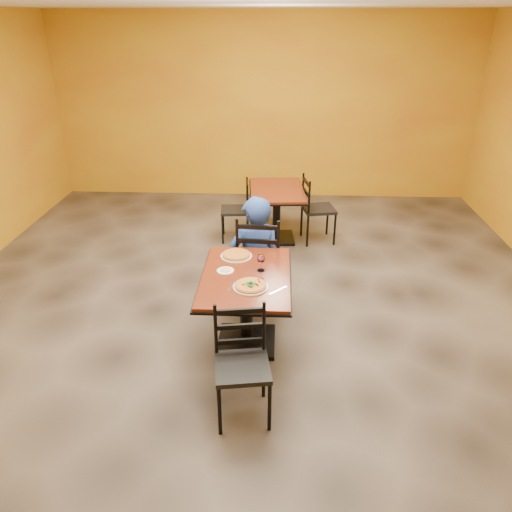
# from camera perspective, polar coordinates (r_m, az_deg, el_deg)

# --- Properties ---
(floor) EXTENTS (7.00, 8.00, 0.01)m
(floor) POSITION_cam_1_polar(r_m,az_deg,el_deg) (5.33, -0.73, -6.81)
(floor) COLOR black
(floor) RESTS_ON ground
(ceiling) EXTENTS (7.00, 8.00, 0.01)m
(ceiling) POSITION_cam_1_polar(r_m,az_deg,el_deg) (4.49, -0.97, 27.43)
(ceiling) COLOR white
(ceiling) RESTS_ON ground
(wall_back) EXTENTS (7.00, 0.01, 3.00)m
(wall_back) POSITION_cam_1_polar(r_m,az_deg,el_deg) (8.59, 0.89, 16.64)
(wall_back) COLOR gold
(wall_back) RESTS_ON ground
(table_main) EXTENTS (0.83, 1.23, 0.75)m
(table_main) POSITION_cam_1_polar(r_m,az_deg,el_deg) (4.61, -1.14, -4.34)
(table_main) COLOR maroon
(table_main) RESTS_ON floor
(table_second) EXTENTS (0.83, 1.16, 0.75)m
(table_second) POSITION_cam_1_polar(r_m,az_deg,el_deg) (6.90, 2.41, 6.14)
(table_second) COLOR maroon
(table_second) RESTS_ON floor
(chair_main_near) EXTENTS (0.48, 0.48, 0.92)m
(chair_main_near) POSITION_cam_1_polar(r_m,az_deg,el_deg) (3.87, -1.60, -12.77)
(chair_main_near) COLOR black
(chair_main_near) RESTS_ON floor
(chair_main_far) EXTENTS (0.50, 0.50, 1.04)m
(chair_main_far) POSITION_cam_1_polar(r_m,az_deg,el_deg) (5.38, 0.43, -0.15)
(chair_main_far) COLOR black
(chair_main_far) RESTS_ON floor
(chair_second_left) EXTENTS (0.42, 0.42, 0.86)m
(chair_second_left) POSITION_cam_1_polar(r_m,az_deg,el_deg) (6.97, -2.44, 5.27)
(chair_second_left) COLOR black
(chair_second_left) RESTS_ON floor
(chair_second_right) EXTENTS (0.49, 0.49, 0.94)m
(chair_second_right) POSITION_cam_1_polar(r_m,az_deg,el_deg) (6.95, 7.24, 5.37)
(chair_second_right) COLOR black
(chair_second_right) RESTS_ON floor
(diner) EXTENTS (0.70, 0.58, 1.21)m
(diner) POSITION_cam_1_polar(r_m,az_deg,el_deg) (5.37, -0.14, 0.80)
(diner) COLOR navy
(diner) RESTS_ON floor
(plate_main) EXTENTS (0.31, 0.31, 0.01)m
(plate_main) POSITION_cam_1_polar(r_m,az_deg,el_deg) (4.32, -0.64, -3.57)
(plate_main) COLOR white
(plate_main) RESTS_ON table_main
(pizza_main) EXTENTS (0.28, 0.28, 0.02)m
(pizza_main) POSITION_cam_1_polar(r_m,az_deg,el_deg) (4.31, -0.64, -3.38)
(pizza_main) COLOR maroon
(pizza_main) RESTS_ON plate_main
(plate_far) EXTENTS (0.31, 0.31, 0.01)m
(plate_far) POSITION_cam_1_polar(r_m,az_deg,el_deg) (4.87, -2.28, 0.01)
(plate_far) COLOR white
(plate_far) RESTS_ON table_main
(pizza_far) EXTENTS (0.28, 0.28, 0.02)m
(pizza_far) POSITION_cam_1_polar(r_m,az_deg,el_deg) (4.86, -2.29, 0.18)
(pizza_far) COLOR #B97F23
(pizza_far) RESTS_ON plate_far
(side_plate) EXTENTS (0.16, 0.16, 0.01)m
(side_plate) POSITION_cam_1_polar(r_m,az_deg,el_deg) (4.59, -3.54, -1.71)
(side_plate) COLOR white
(side_plate) RESTS_ON table_main
(dip) EXTENTS (0.09, 0.09, 0.01)m
(dip) POSITION_cam_1_polar(r_m,az_deg,el_deg) (4.59, -3.55, -1.61)
(dip) COLOR tan
(dip) RESTS_ON side_plate
(wine_glass) EXTENTS (0.08, 0.08, 0.18)m
(wine_glass) POSITION_cam_1_polar(r_m,az_deg,el_deg) (4.56, 0.57, -0.69)
(wine_glass) COLOR white
(wine_glass) RESTS_ON table_main
(fork) EXTENTS (0.05, 0.19, 0.00)m
(fork) POSITION_cam_1_polar(r_m,az_deg,el_deg) (4.34, -2.87, -3.51)
(fork) COLOR silver
(fork) RESTS_ON table_main
(knife) EXTENTS (0.16, 0.16, 0.00)m
(knife) POSITION_cam_1_polar(r_m,az_deg,el_deg) (4.28, 2.55, -3.98)
(knife) COLOR silver
(knife) RESTS_ON table_main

